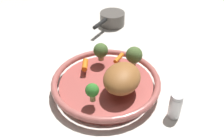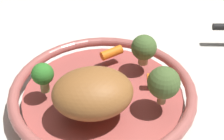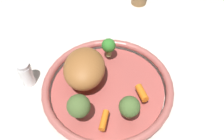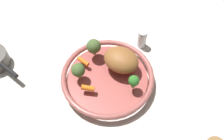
% 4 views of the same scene
% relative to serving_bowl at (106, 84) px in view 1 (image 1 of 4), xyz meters
% --- Properties ---
extents(ground_plane, '(2.44, 2.44, 0.00)m').
position_rel_serving_bowl_xyz_m(ground_plane, '(0.00, 0.00, -0.03)').
color(ground_plane, beige).
extents(serving_bowl, '(0.34, 0.34, 0.05)m').
position_rel_serving_bowl_xyz_m(serving_bowl, '(0.00, 0.00, 0.00)').
color(serving_bowl, '#A84C47').
rests_on(serving_bowl, ground_plane).
extents(roast_chicken_piece, '(0.16, 0.17, 0.07)m').
position_rel_serving_bowl_xyz_m(roast_chicken_piece, '(-0.04, 0.05, 0.06)').
color(roast_chicken_piece, '#945C2D').
rests_on(roast_chicken_piece, serving_bowl).
extents(baby_carrot_center, '(0.02, 0.05, 0.02)m').
position_rel_serving_bowl_xyz_m(baby_carrot_center, '(0.06, -0.07, 0.03)').
color(baby_carrot_center, orange).
rests_on(baby_carrot_center, serving_bowl).
extents(baby_carrot_back, '(0.04, 0.05, 0.02)m').
position_rel_serving_bowl_xyz_m(baby_carrot_back, '(-0.05, -0.09, 0.03)').
color(baby_carrot_back, orange).
rests_on(baby_carrot_back, serving_bowl).
extents(broccoli_floret_small, '(0.05, 0.05, 0.06)m').
position_rel_serving_bowl_xyz_m(broccoli_floret_small, '(0.01, -0.10, 0.06)').
color(broccoli_floret_small, tan).
rests_on(broccoli_floret_small, serving_bowl).
extents(broccoli_floret_large, '(0.04, 0.04, 0.06)m').
position_rel_serving_bowl_xyz_m(broccoli_floret_large, '(0.05, 0.09, 0.06)').
color(broccoli_floret_large, '#96AB66').
rests_on(broccoli_floret_large, serving_bowl).
extents(broccoli_floret_edge, '(0.05, 0.05, 0.07)m').
position_rel_serving_bowl_xyz_m(broccoli_floret_edge, '(-0.10, -0.05, 0.06)').
color(broccoli_floret_edge, tan).
rests_on(broccoli_floret_edge, serving_bowl).
extents(salt_shaker, '(0.04, 0.04, 0.08)m').
position_rel_serving_bowl_xyz_m(salt_shaker, '(-0.18, 0.13, 0.01)').
color(salt_shaker, white).
rests_on(salt_shaker, ground_plane).
extents(saucepan, '(0.15, 0.18, 0.06)m').
position_rel_serving_bowl_xyz_m(saucepan, '(-0.07, -0.44, 0.00)').
color(saucepan, '#56514C').
rests_on(saucepan, ground_plane).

